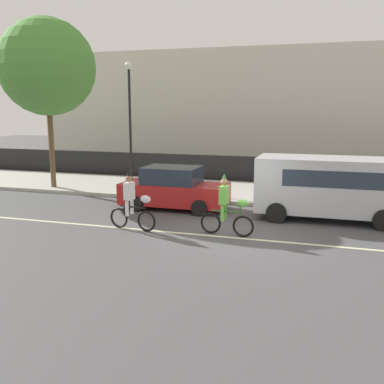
% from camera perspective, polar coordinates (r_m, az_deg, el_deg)
% --- Properties ---
extents(ground_plane, '(80.00, 80.00, 0.00)m').
position_cam_1_polar(ground_plane, '(14.18, 6.03, -5.28)').
color(ground_plane, '#4C4C4F').
extents(road_centre_line, '(36.00, 0.14, 0.01)m').
position_cam_1_polar(road_centre_line, '(13.71, 5.61, -5.82)').
color(road_centre_line, beige).
rests_on(road_centre_line, ground).
extents(sidewalk_curb, '(60.00, 5.00, 0.15)m').
position_cam_1_polar(sidewalk_curb, '(20.41, 9.67, -0.20)').
color(sidewalk_curb, '#ADAAA3').
rests_on(sidewalk_curb, ground).
extents(fence_line, '(40.00, 0.08, 1.40)m').
position_cam_1_polar(fence_line, '(23.15, 10.71, 2.62)').
color(fence_line, black).
rests_on(fence_line, ground).
extents(building_backdrop, '(28.00, 8.00, 7.46)m').
position_cam_1_polar(building_backdrop, '(31.82, 7.99, 10.35)').
color(building_backdrop, beige).
rests_on(building_backdrop, ground).
extents(parade_cyclist_zebra, '(1.71, 0.52, 1.92)m').
position_cam_1_polar(parade_cyclist_zebra, '(14.48, -7.56, -1.54)').
color(parade_cyclist_zebra, black).
rests_on(parade_cyclist_zebra, ground).
extents(parade_cyclist_lime, '(1.72, 0.50, 1.92)m').
position_cam_1_polar(parade_cyclist_lime, '(13.77, 4.52, -2.13)').
color(parade_cyclist_lime, black).
rests_on(parade_cyclist_lime, ground).
extents(parked_van_silver, '(5.00, 2.22, 2.18)m').
position_cam_1_polar(parked_van_silver, '(16.29, 17.42, 0.99)').
color(parked_van_silver, silver).
rests_on(parked_van_silver, ground).
extents(parked_car_red, '(4.10, 1.92, 1.64)m').
position_cam_1_polar(parked_car_red, '(17.38, -2.33, 0.40)').
color(parked_car_red, '#AD1E1E').
rests_on(parked_car_red, ground).
extents(street_lamp_post, '(0.36, 0.36, 5.86)m').
position_cam_1_polar(street_lamp_post, '(22.19, -7.92, 10.88)').
color(street_lamp_post, black).
rests_on(street_lamp_post, sidewalk_curb).
extents(street_tree_near_lamp, '(4.40, 4.40, 7.74)m').
position_cam_1_polar(street_tree_near_lamp, '(22.19, -17.94, 14.85)').
color(street_tree_near_lamp, brown).
rests_on(street_tree_near_lamp, sidewalk_curb).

